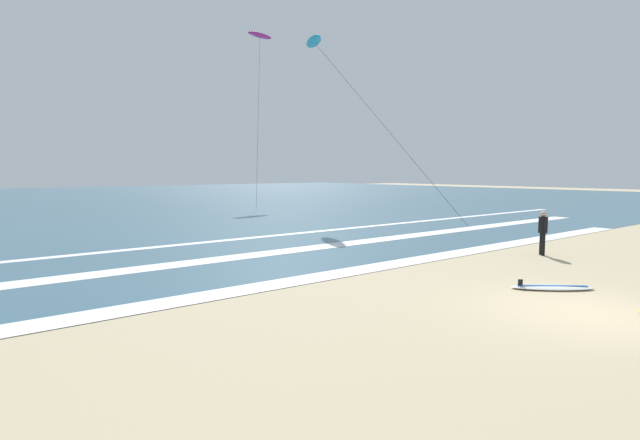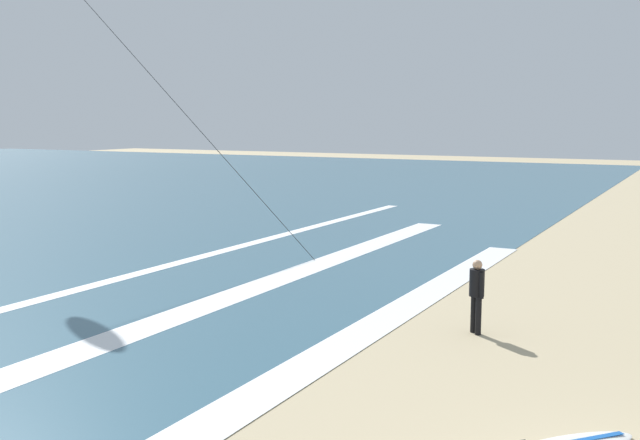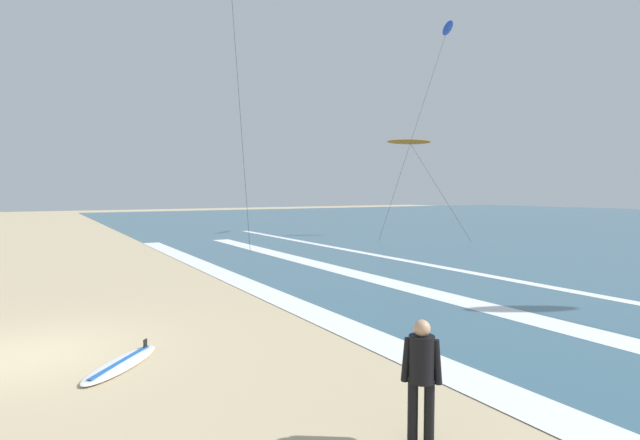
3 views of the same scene
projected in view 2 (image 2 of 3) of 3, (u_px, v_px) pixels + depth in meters
name	position (u px, v px, depth m)	size (l,w,h in m)	color
wave_foam_mid_break	(60.00, 359.00, 14.18)	(41.49, 1.05, 0.01)	white
surfer_mid_group	(476.00, 290.00, 15.78)	(0.42, 0.43, 1.60)	black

